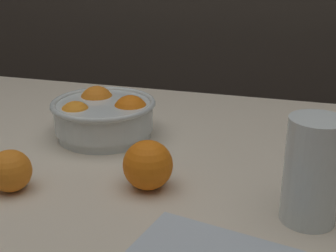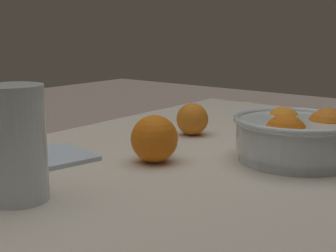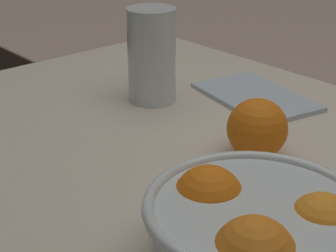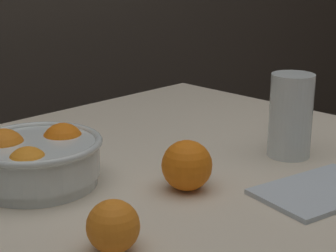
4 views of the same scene
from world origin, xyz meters
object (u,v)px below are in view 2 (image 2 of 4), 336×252
Objects in this scene: fruit_bowl at (296,135)px; orange_loose_front at (192,119)px; orange_loose_near_bowl at (154,139)px; juice_glass at (17,148)px.

orange_loose_front is at bearing -101.42° from fruit_bowl.
juice_glass is at bearing -6.23° from orange_loose_near_bowl.
juice_glass is 0.47m from orange_loose_front.
orange_loose_near_bowl is at bearing -50.00° from fruit_bowl.
juice_glass is 0.26m from orange_loose_near_bowl.
fruit_bowl is 0.47m from juice_glass.
fruit_bowl is 0.27m from orange_loose_front.
fruit_bowl is at bearing 152.22° from juice_glass.
orange_loose_near_bowl is 1.19× the size of orange_loose_front.
orange_loose_near_bowl is at bearing 173.77° from juice_glass.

